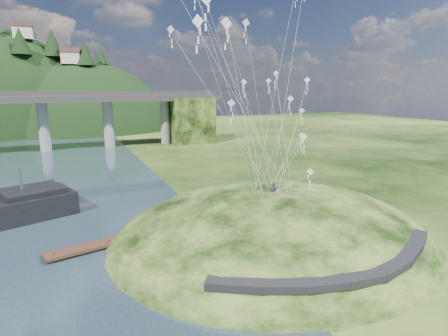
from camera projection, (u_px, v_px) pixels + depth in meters
name	position (u px, v px, depth m)	size (l,w,h in m)	color
ground	(212.00, 257.00, 32.87)	(320.00, 320.00, 0.00)	black
grass_hill	(272.00, 248.00, 38.20)	(36.00, 32.00, 13.00)	black
footpath	(350.00, 268.00, 26.75)	(22.29, 5.84, 0.83)	black
wooden_dock	(109.00, 242.00, 35.30)	(12.13, 4.25, 0.86)	#321D14
kite_flyers	(273.00, 183.00, 36.39)	(1.01, 0.79, 1.77)	#292C37
kite_swarm	(257.00, 62.00, 34.70)	(20.90, 18.03, 20.35)	silver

